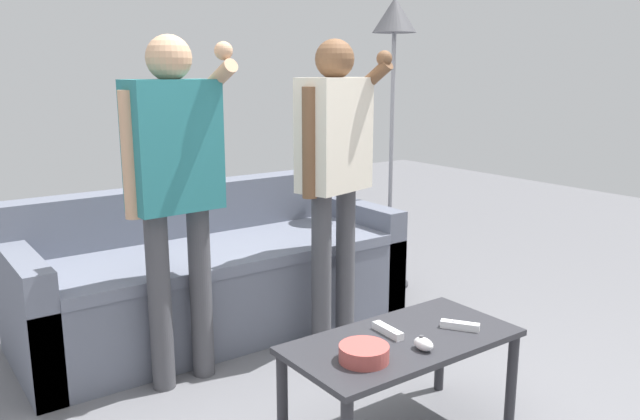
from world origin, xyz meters
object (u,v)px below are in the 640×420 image
object	(u,v)px
snack_bowl	(364,353)
couch	(214,277)
floor_lamp	(394,46)
player_left	(175,172)
player_right	(335,157)
game_remote_nunchuk	(423,344)
game_remote_wand_far	(460,326)
game_remote_wand_near	(388,331)
coffee_table	(402,353)

from	to	relation	value
snack_bowl	couch	bearing A→B (deg)	83.47
floor_lamp	player_left	distance (m)	1.91
snack_bowl	player_right	distance (m)	1.31
snack_bowl	player_left	world-z (taller)	player_left
game_remote_nunchuk	game_remote_wand_far	size ratio (longest dim) A/B	0.59
player_right	game_remote_nunchuk	bearing A→B (deg)	-109.63
couch	player_left	size ratio (longest dim) A/B	1.34
game_remote_nunchuk	game_remote_wand_far	distance (m)	0.27
floor_lamp	game_remote_wand_far	bearing A→B (deg)	-122.86
player_right	game_remote_wand_near	size ratio (longest dim) A/B	10.09
floor_lamp	game_remote_wand_near	size ratio (longest dim) A/B	11.95
snack_bowl	game_remote_wand_near	world-z (taller)	snack_bowl
game_remote_nunchuk	game_remote_wand_near	bearing A→B (deg)	93.51
snack_bowl	game_remote_wand_near	bearing A→B (deg)	28.93
coffee_table	floor_lamp	bearing A→B (deg)	49.63
game_remote_nunchuk	game_remote_wand_near	size ratio (longest dim) A/B	0.54
floor_lamp	game_remote_wand_near	xyz separation A→B (m)	(-1.26, -1.40, -1.17)
couch	snack_bowl	distance (m)	1.59
coffee_table	snack_bowl	bearing A→B (deg)	-165.70
couch	game_remote_nunchuk	size ratio (longest dim) A/B	24.91
game_remote_wand_near	game_remote_wand_far	size ratio (longest dim) A/B	1.09
coffee_table	snack_bowl	world-z (taller)	snack_bowl
couch	game_remote_wand_far	size ratio (longest dim) A/B	14.67
game_remote_nunchuk	player_left	size ratio (longest dim) A/B	0.05
snack_bowl	game_remote_wand_far	distance (m)	0.51
player_right	game_remote_wand_far	distance (m)	1.17
game_remote_wand_far	coffee_table	bearing A→B (deg)	164.39
game_remote_nunchuk	floor_lamp	xyz separation A→B (m)	(1.25, 1.59, 1.16)
player_left	game_remote_wand_near	size ratio (longest dim) A/B	10.07
snack_bowl	game_remote_wand_far	size ratio (longest dim) A/B	1.24
player_right	floor_lamp	bearing A→B (deg)	30.84
snack_bowl	player_right	bearing A→B (deg)	58.19
couch	coffee_table	world-z (taller)	couch
game_remote_nunchuk	game_remote_wand_far	world-z (taller)	game_remote_nunchuk
game_remote_nunchuk	game_remote_wand_near	distance (m)	0.19
game_remote_nunchuk	player_right	world-z (taller)	player_right
couch	player_right	size ratio (longest dim) A/B	1.34
coffee_table	game_remote_wand_far	xyz separation A→B (m)	(0.25, -0.07, 0.08)
coffee_table	snack_bowl	distance (m)	0.28
player_right	snack_bowl	bearing A→B (deg)	-121.81
floor_lamp	player_right	world-z (taller)	floor_lamp
game_remote_nunchuk	game_remote_wand_near	xyz separation A→B (m)	(-0.01, 0.19, -0.01)
game_remote_wand_near	game_remote_wand_far	world-z (taller)	same
couch	snack_bowl	size ratio (longest dim) A/B	11.87
game_remote_wand_near	snack_bowl	bearing A→B (deg)	-151.07
game_remote_nunchuk	floor_lamp	distance (m)	2.33
couch	coffee_table	size ratio (longest dim) A/B	2.33
floor_lamp	player_left	size ratio (longest dim) A/B	1.19
couch	player_left	xyz separation A→B (m)	(-0.43, -0.53, 0.73)
couch	floor_lamp	size ratio (longest dim) A/B	1.13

